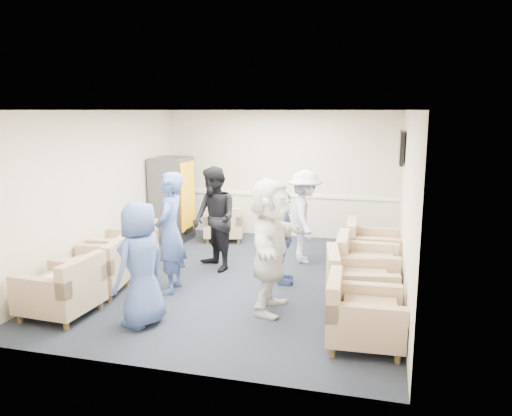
% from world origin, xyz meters
% --- Properties ---
extents(floor, '(6.00, 6.00, 0.00)m').
position_xyz_m(floor, '(0.00, 0.00, 0.00)').
color(floor, black).
rests_on(floor, ground).
extents(ceiling, '(6.00, 6.00, 0.00)m').
position_xyz_m(ceiling, '(0.00, 0.00, 2.70)').
color(ceiling, white).
rests_on(ceiling, back_wall).
extents(back_wall, '(5.00, 0.02, 2.70)m').
position_xyz_m(back_wall, '(0.00, 3.00, 1.35)').
color(back_wall, beige).
rests_on(back_wall, floor).
extents(front_wall, '(5.00, 0.02, 2.70)m').
position_xyz_m(front_wall, '(0.00, -3.00, 1.35)').
color(front_wall, beige).
rests_on(front_wall, floor).
extents(left_wall, '(0.02, 6.00, 2.70)m').
position_xyz_m(left_wall, '(-2.50, 0.00, 1.35)').
color(left_wall, beige).
rests_on(left_wall, floor).
extents(right_wall, '(0.02, 6.00, 2.70)m').
position_xyz_m(right_wall, '(2.50, 0.00, 1.35)').
color(right_wall, beige).
rests_on(right_wall, floor).
extents(chair_rail, '(4.98, 0.04, 0.06)m').
position_xyz_m(chair_rail, '(0.00, 2.98, 0.90)').
color(chair_rail, white).
rests_on(chair_rail, back_wall).
extents(tv, '(0.10, 1.00, 0.58)m').
position_xyz_m(tv, '(2.44, 1.80, 2.05)').
color(tv, black).
rests_on(tv, right_wall).
extents(armchair_left_near, '(0.93, 0.93, 0.70)m').
position_xyz_m(armchair_left_near, '(-1.86, -2.03, 0.35)').
color(armchair_left_near, tan).
rests_on(armchair_left_near, floor).
extents(armchair_left_mid, '(1.00, 1.00, 0.70)m').
position_xyz_m(armchair_left_mid, '(-1.90, -1.13, 0.35)').
color(armchair_left_mid, tan).
rests_on(armchair_left_mid, floor).
extents(armchair_left_far, '(0.99, 0.99, 0.72)m').
position_xyz_m(armchair_left_far, '(-1.95, -0.17, 0.36)').
color(armchair_left_far, tan).
rests_on(armchair_left_far, floor).
extents(armchair_right_near, '(0.91, 0.91, 0.69)m').
position_xyz_m(armchair_right_near, '(1.97, -1.89, 0.35)').
color(armchair_right_near, tan).
rests_on(armchair_right_near, floor).
extents(armchair_right_midnear, '(1.03, 1.03, 0.72)m').
position_xyz_m(armchair_right_midnear, '(1.86, -0.90, 0.36)').
color(armchair_right_midnear, tan).
rests_on(armchair_right_midnear, floor).
extents(armchair_right_midfar, '(0.93, 0.93, 0.73)m').
position_xyz_m(armchair_right_midfar, '(1.93, -0.07, 0.36)').
color(armchair_right_midfar, tan).
rests_on(armchair_right_midfar, floor).
extents(armchair_right_far, '(0.94, 0.94, 0.72)m').
position_xyz_m(armchair_right_far, '(1.98, 1.01, 0.36)').
color(armchair_right_far, tan).
rests_on(armchair_right_far, floor).
extents(armchair_corner, '(0.95, 0.95, 0.63)m').
position_xyz_m(armchair_corner, '(-1.05, 2.27, 0.31)').
color(armchair_corner, tan).
rests_on(armchair_corner, floor).
extents(vending_machine, '(0.71, 0.83, 1.75)m').
position_xyz_m(vending_machine, '(-2.09, 2.03, 0.88)').
color(vending_machine, '#52525A').
rests_on(vending_machine, floor).
extents(backpack, '(0.33, 0.26, 0.52)m').
position_xyz_m(backpack, '(-1.59, -0.29, 0.27)').
color(backpack, black).
rests_on(backpack, floor).
extents(pillow, '(0.35, 0.44, 0.12)m').
position_xyz_m(pillow, '(-1.87, -2.03, 0.53)').
color(pillow, white).
rests_on(pillow, armchair_left_near).
extents(person_front_left, '(0.71, 0.89, 1.60)m').
position_xyz_m(person_front_left, '(-0.74, -1.99, 0.80)').
color(person_front_left, '#3E5494').
rests_on(person_front_left, floor).
extents(person_mid_left, '(0.50, 0.71, 1.82)m').
position_xyz_m(person_mid_left, '(-0.88, -0.78, 0.91)').
color(person_mid_left, '#3E5494').
rests_on(person_mid_left, floor).
extents(person_back_left, '(1.09, 1.08, 1.78)m').
position_xyz_m(person_back_left, '(-0.59, 0.37, 0.89)').
color(person_back_left, black).
rests_on(person_back_left, floor).
extents(person_back_right, '(0.87, 1.20, 1.67)m').
position_xyz_m(person_back_right, '(0.83, 1.19, 0.83)').
color(person_back_right, silver).
rests_on(person_back_right, floor).
extents(person_mid_right, '(0.51, 0.92, 1.48)m').
position_xyz_m(person_mid_right, '(0.67, -0.02, 0.74)').
color(person_mid_right, '#3E5494').
rests_on(person_mid_right, floor).
extents(person_front_right, '(0.55, 1.70, 1.83)m').
position_xyz_m(person_front_right, '(0.73, -1.15, 0.91)').
color(person_front_right, silver).
rests_on(person_front_right, floor).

